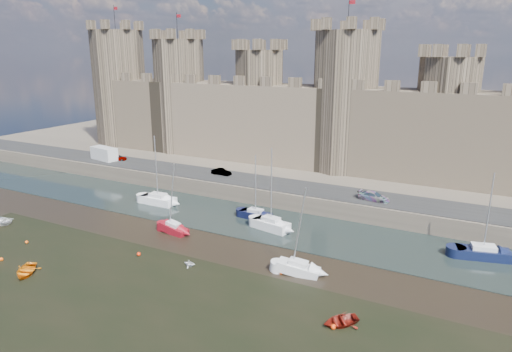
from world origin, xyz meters
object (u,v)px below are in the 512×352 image
at_px(sailboat_2, 271,224).
at_px(sailboat_5, 298,268).
at_px(van, 104,154).
at_px(sailboat_0, 158,199).
at_px(car_2, 374,196).
at_px(sailboat_1, 255,214).
at_px(sailboat_3, 483,252).
at_px(dinghy_0, 26,272).
at_px(car_1, 221,172).
at_px(sailboat_4, 174,228).
at_px(car_0, 118,158).

relative_size(sailboat_2, sailboat_5, 1.14).
xyz_separation_m(van, sailboat_0, (20.58, -9.82, -2.92)).
bearing_deg(car_2, sailboat_1, 125.36).
relative_size(sailboat_3, sailboat_5, 1.04).
relative_size(sailboat_1, sailboat_5, 0.95).
height_order(car_2, sailboat_5, sailboat_5).
distance_m(car_2, dinghy_0, 43.38).
height_order(car_1, sailboat_4, sailboat_4).
bearing_deg(car_0, dinghy_0, -169.36).
xyz_separation_m(car_1, sailboat_4, (4.44, -18.75, -2.36)).
relative_size(sailboat_0, sailboat_4, 1.13).
distance_m(car_0, dinghy_0, 40.44).
height_order(van, sailboat_3, sailboat_3).
xyz_separation_m(car_0, sailboat_1, (34.09, -9.45, -2.33)).
height_order(car_0, sailboat_0, sailboat_0).
relative_size(car_1, car_2, 0.79).
relative_size(sailboat_1, sailboat_4, 0.98).
bearing_deg(van, sailboat_3, 3.90).
xyz_separation_m(sailboat_3, sailboat_5, (-16.85, -12.84, -0.07)).
distance_m(van, sailboat_4, 34.57).
xyz_separation_m(car_0, car_1, (22.69, 0.16, -0.00)).
bearing_deg(dinghy_0, sailboat_1, 29.87).
bearing_deg(car_1, van, 93.25).
xyz_separation_m(car_0, sailboat_4, (27.13, -18.59, -2.37)).
xyz_separation_m(car_0, sailboat_3, (62.23, -8.63, -2.29)).
bearing_deg(sailboat_2, sailboat_4, -136.88).
relative_size(car_2, sailboat_1, 0.47).
height_order(car_1, sailboat_0, sailboat_0).
bearing_deg(dinghy_0, car_0, 88.64).
bearing_deg(sailboat_3, sailboat_4, -177.86).
bearing_deg(car_2, sailboat_0, 112.97).
bearing_deg(sailboat_0, car_1, 67.07).
bearing_deg(sailboat_5, car_2, 73.23).
distance_m(car_0, car_2, 48.24).
xyz_separation_m(car_1, sailboat_5, (22.70, -21.63, -2.36)).
relative_size(car_1, sailboat_3, 0.34).
height_order(car_0, sailboat_4, sailboat_4).
xyz_separation_m(sailboat_2, sailboat_5, (7.71, -9.47, -0.15)).
bearing_deg(sailboat_5, sailboat_4, 162.33).
relative_size(sailboat_2, sailboat_4, 1.17).
height_order(sailboat_1, sailboat_4, sailboat_4).
distance_m(car_1, sailboat_2, 19.43).
distance_m(sailboat_4, dinghy_0, 17.45).
relative_size(sailboat_0, dinghy_0, 3.09).
height_order(sailboat_1, sailboat_3, sailboat_3).
relative_size(car_0, van, 0.59).
xyz_separation_m(car_1, sailboat_2, (14.99, -12.16, -2.21)).
distance_m(sailboat_3, sailboat_5, 21.18).
xyz_separation_m(car_0, sailboat_0, (18.18, -10.70, -2.25)).
xyz_separation_m(van, sailboat_3, (64.64, -7.75, -2.96)).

